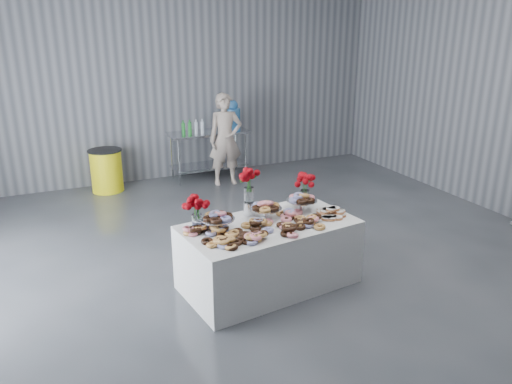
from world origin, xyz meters
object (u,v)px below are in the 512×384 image
(display_table, at_px, (269,255))
(trash_barrel, at_px, (107,170))
(water_jug, at_px, (233,116))
(person, at_px, (226,140))
(prep_table, at_px, (209,146))

(display_table, relative_size, trash_barrel, 2.55)
(display_table, bearing_deg, water_jug, 73.58)
(person, height_order, trash_barrel, person)
(prep_table, distance_m, person, 0.53)
(water_jug, relative_size, trash_barrel, 0.74)
(person, xyz_separation_m, trash_barrel, (-2.06, 0.46, -0.46))
(trash_barrel, bearing_deg, person, -12.59)
(display_table, relative_size, water_jug, 3.43)
(display_table, bearing_deg, person, 76.39)
(water_jug, height_order, person, person)
(person, bearing_deg, prep_table, 118.25)
(person, bearing_deg, trash_barrel, 175.44)
(trash_barrel, bearing_deg, display_table, -74.33)
(prep_table, distance_m, trash_barrel, 1.91)
(trash_barrel, bearing_deg, water_jug, 0.00)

